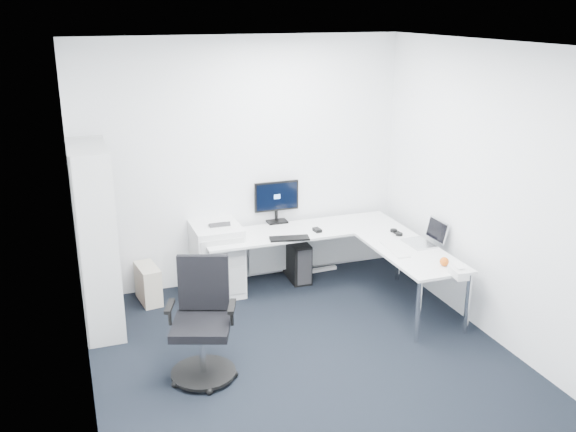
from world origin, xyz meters
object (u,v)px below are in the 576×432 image
object	(u,v)px
laptop	(419,233)
bookshelf	(96,239)
task_chair	(201,323)
monitor	(277,202)
l_desk	(312,267)

from	to	relation	value
laptop	bookshelf	bearing A→B (deg)	168.85
task_chair	laptop	xyz separation A→B (m)	(2.43, 0.68, 0.26)
bookshelf	monitor	world-z (taller)	bookshelf
bookshelf	task_chair	bearing A→B (deg)	-60.29
task_chair	monitor	distance (m)	2.27
bookshelf	laptop	world-z (taller)	bookshelf
l_desk	monitor	distance (m)	0.87
l_desk	monitor	size ratio (longest dim) A/B	4.36
bookshelf	monitor	xyz separation A→B (m)	(1.99, 0.58, -0.00)
l_desk	bookshelf	bearing A→B (deg)	178.68
task_chair	laptop	size ratio (longest dim) A/B	2.91
task_chair	monitor	bearing A→B (deg)	75.15
l_desk	bookshelf	world-z (taller)	bookshelf
bookshelf	monitor	distance (m)	2.08
bookshelf	task_chair	distance (m)	1.49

